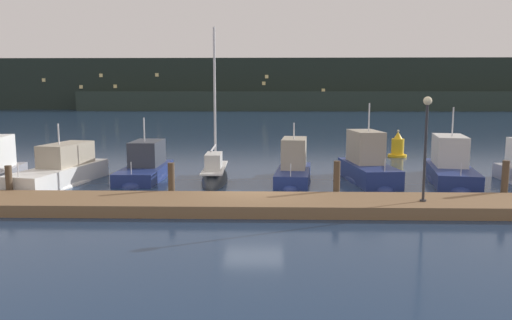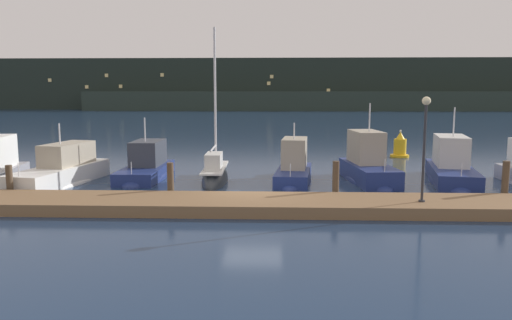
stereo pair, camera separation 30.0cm
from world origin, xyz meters
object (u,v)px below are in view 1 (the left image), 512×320
object	(u,v)px
motorboat_berth_3	(61,177)
motorboat_berth_8	(450,173)
channel_buoy	(398,147)
motorboat_berth_4	(145,173)
motorboat_berth_7	(367,171)
sailboat_berth_5	(215,178)
dock_lamppost	(426,132)
motorboat_berth_6	(293,173)

from	to	relation	value
motorboat_berth_3	motorboat_berth_8	size ratio (longest dim) A/B	1.03
motorboat_berth_8	channel_buoy	bearing A→B (deg)	91.90
motorboat_berth_3	motorboat_berth_4	distance (m)	4.17
motorboat_berth_3	motorboat_berth_7	world-z (taller)	motorboat_berth_7
channel_buoy	motorboat_berth_4	bearing A→B (deg)	-149.85
sailboat_berth_5	motorboat_berth_8	distance (m)	12.03
motorboat_berth_4	channel_buoy	bearing A→B (deg)	30.15
dock_lamppost	motorboat_berth_4	bearing A→B (deg)	149.80
sailboat_berth_5	channel_buoy	size ratio (longest dim) A/B	4.54
motorboat_berth_8	dock_lamppost	xyz separation A→B (m)	(-3.45, -6.83, 2.68)
motorboat_berth_3	motorboat_berth_8	distance (m)	19.56
motorboat_berth_7	motorboat_berth_8	xyz separation A→B (m)	(4.24, 0.15, -0.10)
motorboat_berth_4	sailboat_berth_5	bearing A→B (deg)	-9.99
motorboat_berth_3	motorboat_berth_8	world-z (taller)	motorboat_berth_8
motorboat_berth_6	motorboat_berth_8	xyz separation A→B (m)	(8.00, 0.21, 0.01)
motorboat_berth_3	channel_buoy	xyz separation A→B (m)	(19.19, 10.81, 0.30)
motorboat_berth_8	dock_lamppost	world-z (taller)	dock_lamppost
motorboat_berth_7	dock_lamppost	size ratio (longest dim) A/B	1.51
motorboat_berth_7	channel_buoy	size ratio (longest dim) A/B	3.14
motorboat_berth_6	motorboat_berth_8	world-z (taller)	motorboat_berth_8
motorboat_berth_3	channel_buoy	size ratio (longest dim) A/B	3.83
sailboat_berth_5	dock_lamppost	distance (m)	11.16
motorboat_berth_8	channel_buoy	xyz separation A→B (m)	(-0.31, 9.31, 0.30)
sailboat_berth_5	motorboat_berth_8	xyz separation A→B (m)	(12.03, 0.32, 0.25)
channel_buoy	dock_lamppost	size ratio (longest dim) A/B	0.48
sailboat_berth_5	motorboat_berth_8	world-z (taller)	sailboat_berth_5
motorboat_berth_3	motorboat_berth_4	world-z (taller)	motorboat_berth_4
motorboat_berth_7	motorboat_berth_3	bearing A→B (deg)	-174.95
motorboat_berth_7	motorboat_berth_8	bearing A→B (deg)	2.04
motorboat_berth_3	motorboat_berth_8	xyz separation A→B (m)	(19.50, 1.50, 0.00)
motorboat_berth_3	motorboat_berth_6	distance (m)	11.57
motorboat_berth_6	motorboat_berth_7	size ratio (longest dim) A/B	0.93
motorboat_berth_7	motorboat_berth_4	bearing A→B (deg)	177.58
motorboat_berth_7	channel_buoy	world-z (taller)	motorboat_berth_7
motorboat_berth_6	motorboat_berth_4	bearing A→B (deg)	175.97
motorboat_berth_8	dock_lamppost	bearing A→B (deg)	-116.80
motorboat_berth_4	sailboat_berth_5	world-z (taller)	sailboat_berth_5
motorboat_berth_3	motorboat_berth_7	xyz separation A→B (m)	(15.26, 1.35, 0.10)
motorboat_berth_3	sailboat_berth_5	xyz separation A→B (m)	(7.48, 1.18, -0.25)
motorboat_berth_8	motorboat_berth_6	bearing A→B (deg)	-178.49
motorboat_berth_4	channel_buoy	size ratio (longest dim) A/B	3.14
sailboat_berth_5	motorboat_berth_6	size ratio (longest dim) A/B	1.55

